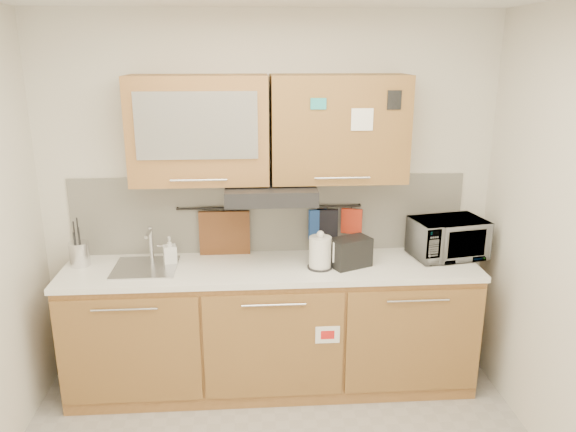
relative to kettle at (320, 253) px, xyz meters
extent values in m
plane|color=silver|center=(-0.33, 0.38, 0.28)|extent=(3.20, 0.00, 3.20)
cube|color=#AF763E|center=(-0.33, 0.08, -0.58)|extent=(2.80, 0.60, 0.88)
cube|color=black|center=(-0.33, 0.08, -0.97)|extent=(2.80, 0.54, 0.10)
cube|color=olive|center=(-1.26, -0.23, -0.55)|extent=(0.91, 0.02, 0.74)
cylinder|color=silver|center=(-1.26, -0.26, -0.24)|extent=(0.41, 0.01, 0.01)
cube|color=olive|center=(-0.33, -0.23, -0.55)|extent=(0.91, 0.02, 0.74)
cylinder|color=silver|center=(-0.33, -0.26, -0.24)|extent=(0.41, 0.01, 0.01)
cube|color=olive|center=(0.61, -0.23, -0.55)|extent=(0.91, 0.02, 0.74)
cylinder|color=silver|center=(0.61, -0.26, -0.24)|extent=(0.41, 0.01, 0.01)
cube|color=white|center=(-0.33, 0.07, -0.12)|extent=(2.82, 0.62, 0.04)
cube|color=silver|center=(-0.33, 0.37, 0.18)|extent=(2.80, 0.02, 0.56)
cube|color=#AF763E|center=(-0.79, 0.20, 0.81)|extent=(0.90, 0.35, 0.70)
cube|color=silver|center=(-0.79, 0.02, 0.86)|extent=(0.76, 0.02, 0.42)
cube|color=olive|center=(0.13, 0.20, 0.81)|extent=(0.90, 0.35, 0.70)
cube|color=white|center=(0.25, 0.02, 0.89)|extent=(0.14, 0.00, 0.14)
cube|color=black|center=(-0.33, 0.13, 0.40)|extent=(0.60, 0.46, 0.10)
cube|color=silver|center=(-1.18, 0.08, -0.11)|extent=(0.42, 0.40, 0.03)
cylinder|color=silver|center=(-1.16, 0.24, 0.02)|extent=(0.03, 0.03, 0.24)
cylinder|color=silver|center=(-1.16, 0.16, 0.12)|extent=(0.02, 0.18, 0.02)
cylinder|color=black|center=(-0.33, 0.33, 0.24)|extent=(1.30, 0.02, 0.02)
cylinder|color=silver|center=(-1.63, 0.16, -0.02)|extent=(0.15, 0.15, 0.17)
cylinder|color=black|center=(-1.65, 0.17, 0.05)|extent=(0.01, 0.01, 0.31)
cylinder|color=black|center=(-1.61, 0.14, 0.03)|extent=(0.01, 0.01, 0.28)
cylinder|color=black|center=(-1.63, 0.18, 0.06)|extent=(0.01, 0.01, 0.33)
cylinder|color=black|center=(-1.64, 0.14, 0.02)|extent=(0.01, 0.01, 0.25)
cylinder|color=silver|center=(0.00, 0.00, 0.00)|extent=(0.18, 0.18, 0.22)
sphere|color=silver|center=(0.00, 0.00, 0.13)|extent=(0.05, 0.05, 0.05)
cube|color=silver|center=(0.09, -0.02, 0.01)|extent=(0.03, 0.03, 0.14)
cylinder|color=black|center=(0.00, 0.00, -0.10)|extent=(0.17, 0.17, 0.01)
cube|color=black|center=(0.21, 0.02, -0.01)|extent=(0.30, 0.25, 0.20)
cube|color=black|center=(0.17, 0.00, 0.09)|extent=(0.11, 0.14, 0.01)
cube|color=black|center=(0.25, 0.04, 0.09)|extent=(0.11, 0.14, 0.01)
imported|color=#999999|center=(0.92, 0.16, 0.03)|extent=(0.55, 0.42, 0.27)
imported|color=#999999|center=(-1.02, 0.16, -0.01)|extent=(0.10, 0.11, 0.19)
cube|color=brown|center=(-0.65, 0.31, -0.01)|extent=(0.36, 0.03, 0.44)
cube|color=#204594|center=(0.02, 0.31, 0.11)|extent=(0.14, 0.06, 0.22)
cube|color=black|center=(0.09, 0.31, 0.09)|extent=(0.16, 0.06, 0.24)
cube|color=red|center=(0.26, 0.31, 0.12)|extent=(0.15, 0.08, 0.18)
camera|label=1|loc=(-0.46, -3.50, 1.31)|focal=35.00mm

